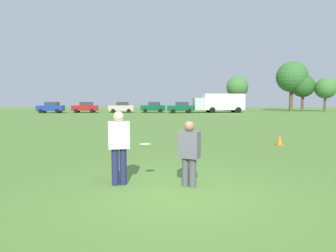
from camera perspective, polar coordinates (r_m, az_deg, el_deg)
ground_plane at (r=6.32m, az=2.49°, el=-13.12°), size 167.06×167.06×0.00m
player_thrower at (r=6.80m, az=-9.70°, el=-3.47°), size 0.53×0.38×1.73m
player_defender at (r=6.61m, az=4.20°, el=-4.84°), size 0.54×0.45×1.51m
frisbee at (r=6.96m, az=-4.52°, el=-3.57°), size 0.27×0.27×0.07m
traffic_cone at (r=13.77m, az=21.22°, el=-2.61°), size 0.32×0.32×0.48m
parked_car_near_left at (r=51.71m, az=-22.15°, el=3.44°), size 4.32×2.46×1.82m
parked_car_mid_left at (r=50.93m, az=-16.03°, el=3.59°), size 4.32×2.46×1.82m
parked_car_center at (r=49.95m, az=-9.19°, el=3.70°), size 4.32×2.46×1.82m
parked_car_mid_right at (r=49.88m, az=-2.99°, el=3.76°), size 4.32×2.46×1.82m
parked_car_near_right at (r=47.86m, az=2.55°, el=3.71°), size 4.32×2.46×1.82m
box_truck at (r=49.80m, az=10.17°, el=4.64°), size 8.66×3.41×3.18m
tree_west_oak at (r=57.21m, az=13.54°, el=7.46°), size 4.12×4.12×6.69m
tree_west_maple at (r=61.90m, az=23.30°, el=8.89°), size 5.94×5.94×9.65m
tree_center_elm at (r=61.89m, az=25.17°, el=7.15°), size 4.33×4.33×7.03m
tree_east_birch at (r=62.00m, az=28.73°, el=6.55°), size 3.88×3.88×6.31m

